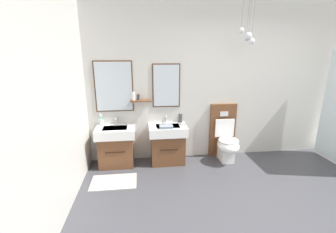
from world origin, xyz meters
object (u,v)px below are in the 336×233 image
Objects in this scene: toothbrush_cup at (102,122)px; soap_dispenser at (180,118)px; folded_hand_towel at (166,127)px; toilet at (225,139)px; vanity_sink_left at (116,145)px; vanity_sink_right at (168,143)px.

soap_dispenser is (1.39, 0.01, 0.02)m from toothbrush_cup.
folded_hand_towel is (-0.29, -0.31, -0.06)m from soap_dispenser.
soap_dispenser is at bearing 167.92° from toilet.
vanity_sink_left is 0.89m from vanity_sink_right.
vanity_sink_right is at bearing 73.90° from folded_hand_towel.
vanity_sink_right is 1.05m from toilet.
vanity_sink_left is 3.34× the size of toothbrush_cup.
toilet is 5.24× the size of soap_dispenser.
vanity_sink_left is 0.93m from folded_hand_towel.
folded_hand_towel is at bearing -15.26° from toothbrush_cup.
toothbrush_cup is at bearing -179.57° from soap_dispenser.
vanity_sink_left is at bearing 170.73° from folded_hand_towel.
toothbrush_cup is 1.13m from folded_hand_towel.
vanity_sink_left is at bearing 179.97° from toilet.
folded_hand_towel is at bearing -9.27° from vanity_sink_left.
soap_dispenser is (1.14, 0.17, 0.40)m from vanity_sink_left.
vanity_sink_right is at bearing -8.01° from toothbrush_cup.
toilet is at bearing -4.20° from toothbrush_cup.
toilet is (1.94, -0.00, 0.01)m from vanity_sink_left.
vanity_sink_right is 3.11× the size of folded_hand_towel.
toilet is 4.88× the size of toothbrush_cup.
toothbrush_cup is (-2.19, 0.16, 0.36)m from toilet.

